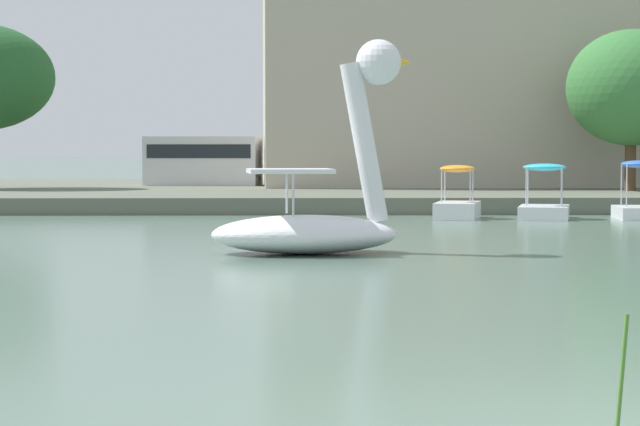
# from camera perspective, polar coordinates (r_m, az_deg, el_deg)

# --- Properties ---
(shore_bank_far) EXTENTS (121.51, 22.67, 0.49)m
(shore_bank_far) POSITION_cam_1_polar(r_m,az_deg,el_deg) (47.38, 1.55, 0.92)
(shore_bank_far) COLOR #5B6051
(shore_bank_far) RESTS_ON ground_plane
(swan_boat) EXTENTS (3.73, 2.26, 3.88)m
(swan_boat) POSITION_cam_1_polar(r_m,az_deg,el_deg) (22.82, -0.12, 0.31)
(swan_boat) COLOR white
(swan_boat) RESTS_ON ground_plane
(pedal_boat_orange) EXTENTS (1.55, 2.33, 1.46)m
(pedal_boat_orange) POSITION_cam_1_polar(r_m,az_deg,el_deg) (34.47, 6.22, 0.41)
(pedal_boat_orange) COLOR white
(pedal_boat_orange) RESTS_ON ground_plane
(pedal_boat_cyan) EXTENTS (1.77, 2.42, 1.50)m
(pedal_boat_cyan) POSITION_cam_1_polar(r_m,az_deg,el_deg) (34.65, 10.09, 0.43)
(pedal_boat_cyan) COLOR white
(pedal_boat_cyan) RESTS_ON ground_plane
(pedal_boat_blue) EXTENTS (1.26, 2.18, 1.58)m
(pedal_boat_blue) POSITION_cam_1_polar(r_m,az_deg,el_deg) (35.20, 14.11, 0.45)
(pedal_boat_blue) COLOR white
(pedal_boat_blue) RESTS_ON ground_plane
(tree_broadleaf_left) EXTENTS (5.37, 5.39, 5.38)m
(tree_broadleaf_left) POSITION_cam_1_polar(r_m,az_deg,el_deg) (43.47, 13.88, 5.51)
(tree_broadleaf_left) COLOR #4C3823
(tree_broadleaf_left) RESTS_ON shore_bank_far
(parked_van) EXTENTS (4.55, 2.33, 1.87)m
(parked_van) POSITION_cam_1_polar(r_m,az_deg,el_deg) (48.84, -5.29, 2.45)
(parked_van) COLOR silver
(parked_van) RESTS_ON shore_bank_far
(apartment_block) EXTENTS (21.29, 11.80, 9.91)m
(apartment_block) POSITION_cam_1_polar(r_m,az_deg,el_deg) (51.27, 9.32, 6.85)
(apartment_block) COLOR #B2A893
(apartment_block) RESTS_ON shore_bank_far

